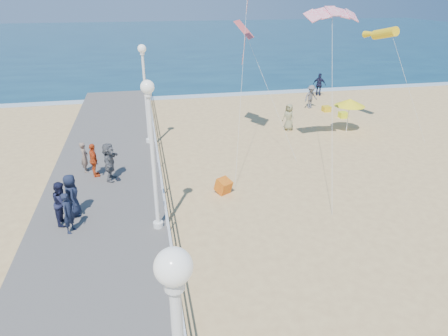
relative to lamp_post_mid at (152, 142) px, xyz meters
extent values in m
plane|color=#E1BB76|center=(5.35, 0.00, -3.66)|extent=(160.00, 160.00, 0.00)
cube|color=#0C334C|center=(5.35, 65.00, -3.65)|extent=(160.00, 90.00, 0.05)
cube|color=white|center=(5.35, 20.50, -3.63)|extent=(160.00, 1.20, 0.04)
cube|color=slate|center=(-2.15, 0.00, -3.46)|extent=(5.00, 44.00, 0.40)
cube|color=white|center=(0.30, 0.00, -2.21)|extent=(0.05, 42.00, 0.06)
cube|color=white|center=(0.30, 0.00, -2.71)|extent=(0.05, 42.00, 0.04)
sphere|color=white|center=(0.00, -9.00, 1.84)|extent=(0.44, 0.44, 0.44)
cylinder|color=white|center=(0.00, 0.00, -3.16)|extent=(0.36, 0.36, 0.20)
cylinder|color=white|center=(0.00, 0.00, -0.81)|extent=(0.14, 0.14, 4.70)
sphere|color=white|center=(0.00, 0.00, 1.84)|extent=(0.44, 0.44, 0.44)
cylinder|color=white|center=(0.00, 9.00, -3.16)|extent=(0.36, 0.36, 0.20)
cylinder|color=white|center=(0.00, 9.00, -0.81)|extent=(0.14, 0.14, 4.70)
sphere|color=white|center=(0.00, 9.00, 1.84)|extent=(0.44, 0.44, 0.44)
imported|color=#171D32|center=(-3.03, 0.33, -2.51)|extent=(0.56, 0.65, 1.51)
imported|color=#D3481A|center=(-2.59, 4.94, -2.47)|extent=(0.60, 0.99, 1.58)
imported|color=#171E33|center=(-3.08, 1.51, -2.42)|extent=(0.70, 0.91, 1.67)
imported|color=#5C5D61|center=(-1.86, 4.39, -2.38)|extent=(0.72, 1.69, 1.76)
imported|color=#7F6858|center=(-3.05, 5.57, -2.53)|extent=(0.37, 0.54, 1.46)
imported|color=#191C38|center=(-3.34, 0.99, -2.44)|extent=(0.70, 0.86, 1.65)
imported|color=#5D5D62|center=(12.30, 15.16, -2.78)|extent=(1.28, 0.97, 1.76)
imported|color=#181A36|center=(14.56, 18.71, -2.72)|extent=(1.15, 1.04, 1.88)
imported|color=gray|center=(8.84, 10.56, -2.81)|extent=(0.90, 1.00, 1.71)
cube|color=red|center=(2.99, 2.81, -3.36)|extent=(0.84, 0.89, 0.74)
cylinder|color=white|center=(12.34, 9.45, -2.76)|extent=(0.05, 0.05, 1.80)
cone|color=yellow|center=(12.34, 9.45, -1.75)|extent=(1.90, 1.90, 0.45)
cube|color=yellow|center=(13.11, 14.04, -3.46)|extent=(0.55, 0.55, 0.40)
cube|color=#E9F219|center=(13.58, 12.33, -3.46)|extent=(0.55, 0.55, 0.40)
cylinder|color=yellow|center=(14.38, 10.05, 2.22)|extent=(1.07, 3.03, 1.16)
cube|color=#FF5F5D|center=(5.69, 10.15, 2.58)|extent=(1.41, 1.56, 0.94)
camera|label=1|loc=(-0.18, -12.57, 4.60)|focal=32.00mm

